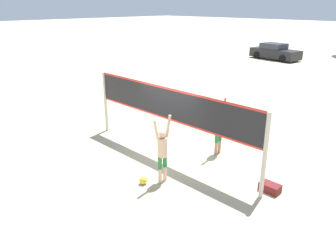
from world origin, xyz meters
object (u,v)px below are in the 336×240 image
(gear_bag, at_px, (270,188))
(player_blocker, at_px, (219,126))
(volleyball_net, at_px, (168,109))
(player_spiker, at_px, (162,149))
(parked_car_near, at_px, (275,52))
(volleyball, at_px, (143,180))

(gear_bag, bearing_deg, player_blocker, 158.83)
(volleyball_net, xyz_separation_m, player_blocker, (1.04, 1.40, -0.67))
(player_spiker, relative_size, player_blocker, 1.02)
(player_spiker, distance_m, gear_bag, 3.17)
(volleyball_net, height_order, gear_bag, volleyball_net)
(player_spiker, bearing_deg, parked_car_near, 20.31)
(player_spiker, distance_m, volleyball, 1.09)
(player_spiker, bearing_deg, player_blocker, -0.03)
(volleyball, bearing_deg, player_blocker, 84.74)
(parked_car_near, bearing_deg, volleyball, -62.31)
(volleyball_net, xyz_separation_m, parked_car_near, (-7.50, 21.80, -1.03))
(volleyball_net, xyz_separation_m, gear_bag, (3.55, 0.43, -1.57))
(volleyball_net, height_order, volleyball, volleyball_net)
(volleyball_net, bearing_deg, player_blocker, 53.28)
(player_blocker, relative_size, parked_car_near, 0.41)
(player_spiker, height_order, gear_bag, player_spiker)
(volleyball_net, bearing_deg, gear_bag, 6.86)
(player_spiker, xyz_separation_m, parked_car_near, (-8.54, 23.08, -0.38))
(volleyball_net, xyz_separation_m, volleyball, (0.75, -1.77, -1.57))
(gear_bag, bearing_deg, volleyball_net, -173.14)
(player_spiker, distance_m, player_blocker, 2.68)
(player_blocker, relative_size, gear_bag, 3.52)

